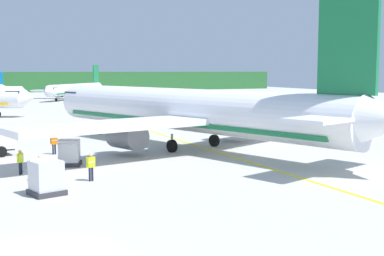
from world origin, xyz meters
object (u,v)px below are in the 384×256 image
Objects in this scene: airliner_foreground at (187,111)px; cargo_container_far at (69,153)px; airliner_far_taxiway at (77,89)px; crew_marshaller at (40,166)px; cargo_container_near at (46,177)px; crew_loader_right at (20,160)px; crew_loader_left at (54,142)px; crew_supervisor at (91,165)px.

airliner_foreground is 19.44× the size of cargo_container_far.
airliner_foreground reaches higher than airliner_far_taxiway.
crew_marshaller is at bearing -146.87° from airliner_foreground.
airliner_foreground reaches higher than cargo_container_near.
cargo_container_near is 1.27× the size of crew_loader_right.
crew_loader_left is at bearing 78.80° from cargo_container_near.
airliner_foreground is at bearing 42.97° from crew_supervisor.
cargo_container_far is 1.24× the size of crew_marshaller.
airliner_far_taxiway is 94.71m from crew_loader_right.
airliner_foreground reaches higher than cargo_container_far.
cargo_container_near is at bearing -109.18° from cargo_container_far.
airliner_far_taxiway is at bearing 76.75° from crew_marshaller.
crew_supervisor is at bearing -137.03° from airliner_foreground.
cargo_container_far is at bearing 70.82° from cargo_container_near.
cargo_container_near reaches higher than crew_supervisor.
crew_loader_left is at bearing 91.25° from cargo_container_far.
cargo_container_far is 6.03m from crew_supervisor.
airliner_foreground is 19.68m from cargo_container_near.
crew_marshaller is 0.98× the size of crew_loader_left.
crew_loader_left is 1.01× the size of crew_loader_right.
airliner_far_taxiway is 97.82m from crew_supervisor.
crew_supervisor is (0.30, -11.91, 0.05)m from crew_loader_left.
crew_supervisor is at bearing -88.54° from crew_loader_left.
crew_loader_left is (-19.60, -83.98, -1.38)m from airliner_far_taxiway.
airliner_foreground is at bearing 42.21° from cargo_container_near.
airliner_foreground is at bearing -95.35° from airliner_far_taxiway.
cargo_container_far is 5.60m from crew_marshaller.
crew_loader_left is 0.96× the size of crew_supervisor.
crew_loader_left reaches higher than crew_marshaller.
crew_marshaller is at bearing -120.31° from cargo_container_far.
crew_marshaller is 0.94× the size of crew_supervisor.
cargo_container_near is 4.11m from crew_supervisor.
crew_loader_right is (-0.69, 6.67, 0.00)m from cargo_container_near.
crew_supervisor reaches higher than crew_loader_left.
airliner_foreground is 85.75m from airliner_far_taxiway.
airliner_far_taxiway is at bearing 76.87° from crew_loader_left.
crew_loader_right is at bearing 95.86° from cargo_container_near.
crew_supervisor is at bearing -101.38° from airliner_far_taxiway.
crew_supervisor is at bearing -88.33° from cargo_container_far.
crew_marshaller is 11.05m from crew_loader_left.
cargo_container_far is 1.22× the size of crew_loader_left.
airliner_far_taxiway is 11.75× the size of cargo_container_far.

